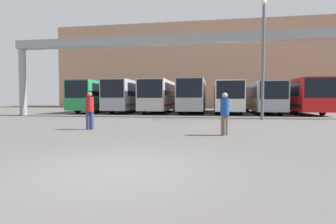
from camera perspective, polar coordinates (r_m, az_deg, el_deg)
The scene contains 13 objects.
ground_plane at distance 5.49m, azimuth -11.48°, elevation -12.23°, with size 200.00×200.00×0.00m, color #514F4C.
building_backdrop at distance 48.12m, azimuth 7.18°, elevation 9.29°, with size 48.36×12.00×13.71m.
overhead_gantry at distance 21.23m, azimuth 4.22°, elevation 13.83°, with size 29.66×0.80×6.47m.
bus_slot_0 at distance 30.19m, azimuth -14.69°, elevation 3.58°, with size 2.49×10.28×3.25m.
bus_slot_1 at distance 29.58m, azimuth -8.00°, elevation 3.71°, with size 2.44×11.62×3.29m.
bus_slot_2 at distance 28.23m, azimuth -1.56°, elevation 3.75°, with size 2.53×10.58×3.27m.
bus_slot_3 at distance 27.61m, azimuth 5.47°, elevation 3.80°, with size 2.45×10.26×3.30m.
bus_slot_4 at distance 28.17m, azimuth 12.62°, elevation 3.47°, with size 2.55×11.42×3.07m.
bus_slot_5 at distance 27.93m, azimuth 19.83°, elevation 3.28°, with size 2.48×10.11×2.99m.
bus_slot_6 at distance 29.19m, azimuth 26.40°, elevation 3.38°, with size 2.61×11.00×3.22m.
pedestrian_far_center at distance 12.71m, azimuth -16.68°, elevation 0.47°, with size 0.36×0.36×1.75m.
pedestrian_mid_right at distance 10.46m, azimuth 12.25°, elevation -0.17°, with size 0.35×0.35×1.67m.
lamp_post at distance 19.29m, azimuth 20.00°, elevation 11.53°, with size 0.36×0.36×8.07m.
Camera 1 is at (1.90, -4.95, 1.42)m, focal length 28.00 mm.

